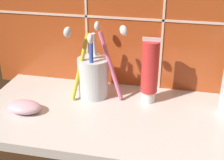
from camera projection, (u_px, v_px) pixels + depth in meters
sink_counter at (144, 121)px, 65.90cm from camera, size 72.30×28.94×2.00cm
toothbrush_cup at (93, 75)px, 71.60cm from camera, size 13.91×9.68×17.95cm
toothpaste_tube at (149, 71)px, 68.26cm from camera, size 3.91×3.72×15.15cm
soap_bar at (24, 107)px, 66.69cm from camera, size 7.60×5.00×2.42cm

